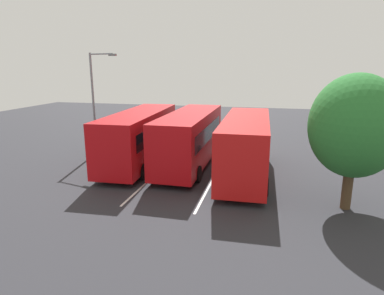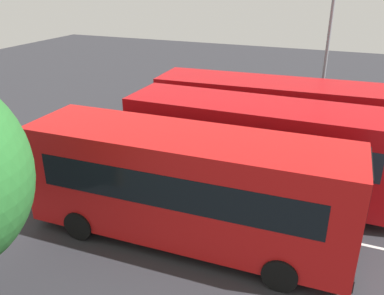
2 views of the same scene
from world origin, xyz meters
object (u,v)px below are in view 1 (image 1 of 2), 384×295
(bus_center_left, at_px, (190,137))
(bus_center_right, at_px, (140,136))
(pedestrian, at_px, (209,132))
(depot_tree, at_px, (355,126))
(bus_far_left, at_px, (246,145))
(street_lamp, at_px, (95,97))

(bus_center_left, bearing_deg, bus_center_right, 96.69)
(bus_center_right, xyz_separation_m, pedestrian, (6.17, -3.44, -0.78))
(bus_center_right, bearing_deg, depot_tree, -113.80)
(bus_far_left, relative_size, depot_tree, 1.60)
(pedestrian, distance_m, depot_tree, 13.79)
(pedestrian, bearing_deg, street_lamp, -26.61)
(street_lamp, relative_size, depot_tree, 1.19)
(bus_center_right, xyz_separation_m, street_lamp, (1.71, 3.98, 2.30))
(street_lamp, height_order, depot_tree, street_lamp)
(bus_center_left, distance_m, bus_center_right, 3.31)
(bus_far_left, height_order, bus_center_right, same)
(bus_far_left, bearing_deg, bus_center_left, 69.47)
(bus_far_left, xyz_separation_m, pedestrian, (7.04, 3.48, -0.78))
(bus_far_left, height_order, bus_center_left, same)
(bus_center_right, xyz_separation_m, depot_tree, (-4.50, -11.75, 1.92))
(street_lamp, bearing_deg, bus_center_right, -9.01)
(bus_center_left, distance_m, street_lamp, 7.73)
(bus_center_right, height_order, street_lamp, street_lamp)
(pedestrian, bearing_deg, bus_center_right, 3.23)
(depot_tree, bearing_deg, pedestrian, 37.91)
(pedestrian, height_order, street_lamp, street_lamp)
(bus_center_left, xyz_separation_m, pedestrian, (5.78, -0.15, -0.78))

